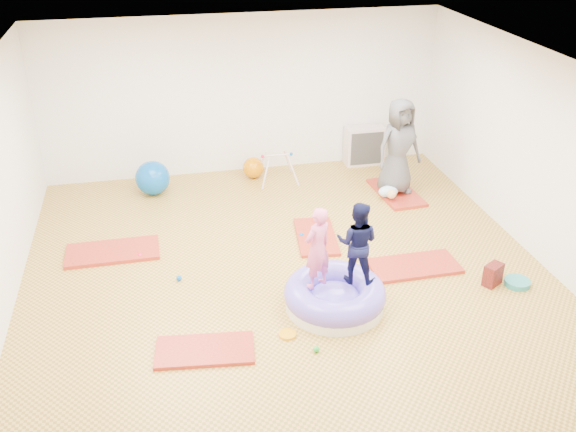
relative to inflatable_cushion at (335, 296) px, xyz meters
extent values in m
cube|color=gold|center=(-0.41, 0.53, -0.16)|extent=(7.00, 8.00, 0.01)
cube|color=white|center=(-0.41, 0.53, 2.64)|extent=(7.00, 8.00, 0.01)
cube|color=white|center=(-0.41, 4.53, 1.24)|extent=(7.00, 0.01, 2.80)
cube|color=white|center=(3.09, 0.53, 1.24)|extent=(0.01, 8.00, 2.80)
cube|color=#C74122|center=(-1.67, -0.53, -0.13)|extent=(1.16, 0.68, 0.05)
cube|color=#C74122|center=(-2.74, 1.92, -0.13)|extent=(1.30, 0.66, 0.05)
cube|color=#C74122|center=(0.21, 1.73, -0.13)|extent=(0.70, 1.19, 0.05)
cube|color=#C74122|center=(1.33, 0.64, -0.13)|extent=(1.22, 0.62, 0.05)
cube|color=#C74122|center=(1.92, 2.92, -0.13)|extent=(0.68, 1.25, 0.05)
cylinder|color=white|center=(0.00, 0.00, -0.09)|extent=(1.23, 1.23, 0.14)
torus|color=#6955DD|center=(0.00, 0.00, 0.04)|extent=(1.27, 1.27, 0.34)
ellipsoid|color=#6955DD|center=(0.00, 0.00, -0.04)|extent=(0.67, 0.67, 0.30)
imported|color=#E05C97|center=(-0.23, 0.04, 0.74)|extent=(0.46, 0.41, 1.06)
imported|color=black|center=(0.27, 0.06, 0.74)|extent=(0.65, 0.60, 1.07)
imported|color=#494A4E|center=(1.90, 2.92, 0.70)|extent=(0.88, 0.67, 1.61)
ellipsoid|color=#B4DDFB|center=(1.71, 2.75, -0.01)|extent=(0.33, 0.22, 0.19)
sphere|color=#E2B779|center=(1.71, 2.60, 0.01)|extent=(0.16, 0.16, 0.16)
sphere|color=#F21035|center=(-2.36, 1.70, -0.12)|extent=(0.07, 0.07, 0.07)
sphere|color=green|center=(-0.44, -0.80, -0.12)|extent=(0.07, 0.07, 0.07)
sphere|color=green|center=(-0.53, -0.13, -0.12)|extent=(0.07, 0.07, 0.07)
sphere|color=#0752B1|center=(0.00, 1.79, -0.12)|extent=(0.07, 0.07, 0.07)
sphere|color=#0752B1|center=(-0.39, 0.51, -0.12)|extent=(0.07, 0.07, 0.07)
sphere|color=#0752B1|center=(-1.86, 1.00, -0.12)|extent=(0.07, 0.07, 0.07)
sphere|color=#0752B1|center=(-2.10, 3.81, 0.13)|extent=(0.58, 0.58, 0.58)
sphere|color=#D47700|center=(-0.33, 4.12, 0.03)|extent=(0.37, 0.37, 0.37)
cylinder|color=beige|center=(-0.19, 3.62, 0.12)|extent=(0.19, 0.20, 0.52)
cylinder|color=beige|center=(-0.19, 4.06, 0.12)|extent=(0.19, 0.20, 0.52)
cylinder|color=beige|center=(0.29, 3.62, 0.12)|extent=(0.19, 0.20, 0.52)
cylinder|color=beige|center=(0.29, 4.06, 0.12)|extent=(0.19, 0.20, 0.52)
cylinder|color=beige|center=(0.05, 3.84, 0.35)|extent=(0.50, 0.03, 0.03)
sphere|color=#F21035|center=(-0.20, 3.84, 0.35)|extent=(0.06, 0.06, 0.06)
sphere|color=#0752B1|center=(0.30, 3.84, 0.35)|extent=(0.06, 0.06, 0.06)
cube|color=beige|center=(1.80, 4.33, 0.20)|extent=(0.71, 0.35, 0.71)
cube|color=#383838|center=(1.80, 4.16, 0.20)|extent=(0.61, 0.02, 0.61)
cube|color=beige|center=(1.80, 4.27, 0.20)|extent=(0.02, 0.24, 0.63)
cube|color=beige|center=(1.80, 4.27, 0.20)|extent=(0.63, 0.24, 0.02)
cylinder|color=teal|center=(2.48, -0.05, -0.12)|extent=(0.33, 0.33, 0.07)
cube|color=maroon|center=(2.16, 0.04, -0.01)|extent=(0.30, 0.27, 0.30)
cylinder|color=orange|center=(-0.70, -0.44, -0.14)|extent=(0.21, 0.21, 0.03)
camera|label=1|loc=(-1.97, -6.30, 4.55)|focal=40.00mm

